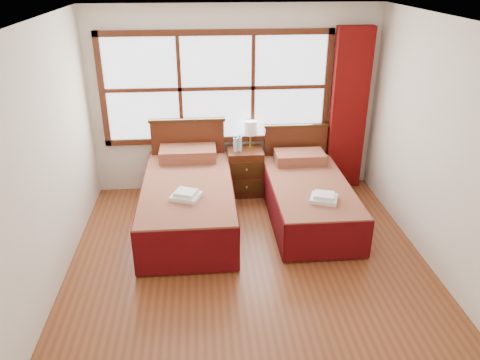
{
  "coord_description": "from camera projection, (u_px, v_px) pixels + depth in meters",
  "views": [
    {
      "loc": [
        -0.47,
        -4.13,
        3.07
      ],
      "look_at": [
        -0.06,
        0.7,
        0.81
      ],
      "focal_mm": 35.0,
      "sensor_mm": 36.0,
      "label": 1
    }
  ],
  "objects": [
    {
      "name": "bottle_near",
      "position": [
        236.0,
        145.0,
        6.49
      ],
      "size": [
        0.06,
        0.06,
        0.22
      ],
      "color": "#ADCDDF",
      "rests_on": "nightstand"
    },
    {
      "name": "bottle_far",
      "position": [
        240.0,
        144.0,
        6.51
      ],
      "size": [
        0.06,
        0.06,
        0.23
      ],
      "color": "#ADCDDF",
      "rests_on": "nightstand"
    },
    {
      "name": "wall_right",
      "position": [
        451.0,
        157.0,
        4.67
      ],
      "size": [
        0.0,
        4.5,
        4.5
      ],
      "primitive_type": "plane",
      "rotation": [
        1.57,
        0.0,
        -1.57
      ],
      "color": "silver",
      "rests_on": "floor"
    },
    {
      "name": "towels_left",
      "position": [
        186.0,
        195.0,
        5.4
      ],
      "size": [
        0.39,
        0.37,
        0.09
      ],
      "rotation": [
        0.0,
        0.0,
        -0.38
      ],
      "color": "white",
      "rests_on": "bed_left"
    },
    {
      "name": "wall_left",
      "position": [
        39.0,
        171.0,
        4.36
      ],
      "size": [
        0.0,
        4.5,
        4.5
      ],
      "primitive_type": "plane",
      "rotation": [
        1.57,
        0.0,
        1.57
      ],
      "color": "silver",
      "rests_on": "floor"
    },
    {
      "name": "floor",
      "position": [
        251.0,
        274.0,
        5.06
      ],
      "size": [
        4.5,
        4.5,
        0.0
      ],
      "primitive_type": "plane",
      "color": "brown",
      "rests_on": "ground"
    },
    {
      "name": "bed_right",
      "position": [
        308.0,
        197.0,
        6.09
      ],
      "size": [
        1.01,
        2.03,
        0.97
      ],
      "color": "#3B210C",
      "rests_on": "floor"
    },
    {
      "name": "window",
      "position": [
        217.0,
        88.0,
        6.4
      ],
      "size": [
        3.16,
        0.06,
        1.56
      ],
      "color": "white",
      "rests_on": "wall_back"
    },
    {
      "name": "ceiling",
      "position": [
        254.0,
        23.0,
        3.96
      ],
      "size": [
        4.5,
        4.5,
        0.0
      ],
      "primitive_type": "plane",
      "rotation": [
        3.14,
        0.0,
        0.0
      ],
      "color": "white",
      "rests_on": "wall_back"
    },
    {
      "name": "nightstand",
      "position": [
        245.0,
        171.0,
        6.73
      ],
      "size": [
        0.5,
        0.49,
        0.67
      ],
      "color": "#491F10",
      "rests_on": "floor"
    },
    {
      "name": "lamp",
      "position": [
        250.0,
        128.0,
        6.59
      ],
      "size": [
        0.2,
        0.2,
        0.39
      ],
      "color": "gold",
      "rests_on": "nightstand"
    },
    {
      "name": "bed_left",
      "position": [
        188.0,
        199.0,
        5.95
      ],
      "size": [
        1.13,
        2.19,
        1.1
      ],
      "color": "#3B210C",
      "rests_on": "floor"
    },
    {
      "name": "wall_back",
      "position": [
        235.0,
        101.0,
        6.54
      ],
      "size": [
        4.0,
        0.0,
        4.0
      ],
      "primitive_type": "plane",
      "rotation": [
        1.57,
        0.0,
        0.0
      ],
      "color": "silver",
      "rests_on": "floor"
    },
    {
      "name": "curtain",
      "position": [
        348.0,
        110.0,
        6.6
      ],
      "size": [
        0.5,
        0.16,
        2.3
      ],
      "primitive_type": "cube",
      "color": "#680B0A",
      "rests_on": "wall_back"
    },
    {
      "name": "towels_right",
      "position": [
        324.0,
        198.0,
        5.49
      ],
      "size": [
        0.38,
        0.36,
        0.09
      ],
      "rotation": [
        0.0,
        0.0,
        -0.34
      ],
      "color": "white",
      "rests_on": "bed_right"
    }
  ]
}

